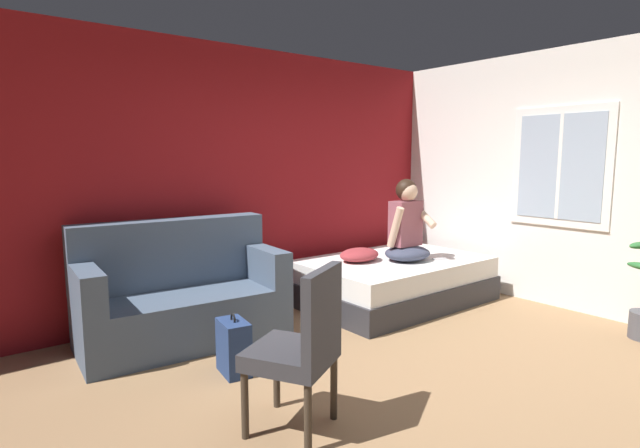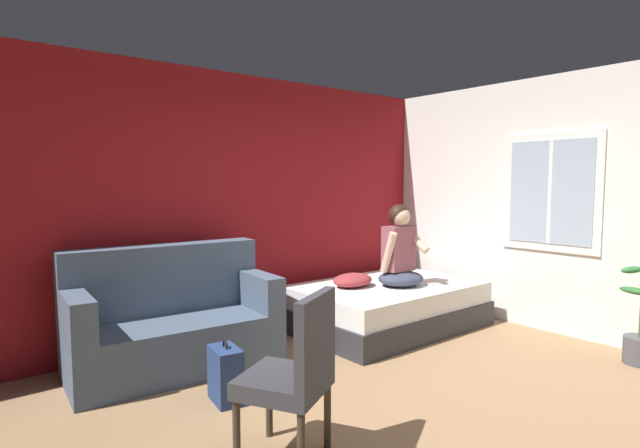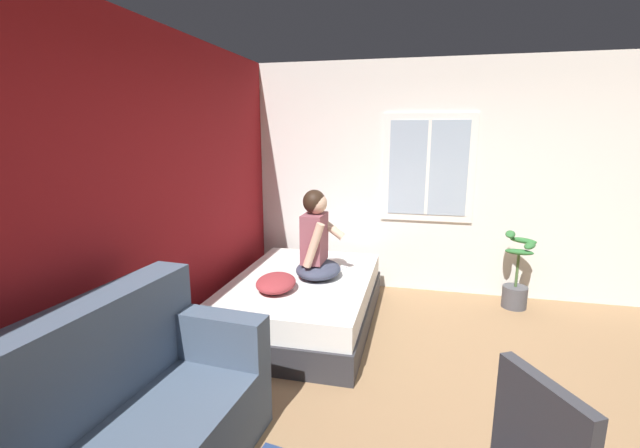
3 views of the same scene
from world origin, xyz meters
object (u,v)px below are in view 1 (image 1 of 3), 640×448
object	(u,v)px
couch	(181,296)
person_seated	(407,228)
bed	(393,281)
side_chair	(302,344)
throw_pillow	(359,255)
cell_phone	(440,259)
backpack	(235,348)

from	to	relation	value
couch	person_seated	size ratio (longest dim) A/B	2.01
bed	side_chair	bearing A→B (deg)	-147.58
throw_pillow	person_seated	bearing A→B (deg)	-32.39
cell_phone	bed	bearing A→B (deg)	-111.55
backpack	cell_phone	world-z (taller)	cell_phone
side_chair	person_seated	size ratio (longest dim) A/B	1.12
bed	person_seated	world-z (taller)	person_seated
couch	person_seated	world-z (taller)	person_seated
bed	couch	size ratio (longest dim) A/B	1.15
bed	side_chair	xyz separation A→B (m)	(-2.34, -1.49, 0.30)
couch	throw_pillow	bearing A→B (deg)	-5.95
side_chair	cell_phone	distance (m)	2.95
couch	person_seated	distance (m)	2.44
backpack	bed	bearing A→B (deg)	13.60
cell_phone	throw_pillow	bearing A→B (deg)	-102.32
throw_pillow	backpack	bearing A→B (deg)	-159.77
person_seated	backpack	xyz separation A→B (m)	(-2.31, -0.42, -0.64)
side_chair	backpack	world-z (taller)	side_chair
bed	side_chair	distance (m)	2.79
side_chair	person_seated	world-z (taller)	person_seated
couch	cell_phone	xyz separation A→B (m)	(2.67, -0.67, 0.09)
person_seated	cell_phone	bearing A→B (deg)	-31.91
person_seated	throw_pillow	world-z (taller)	person_seated
couch	side_chair	size ratio (longest dim) A/B	1.80
side_chair	backpack	distance (m)	1.00
bed	throw_pillow	size ratio (longest dim) A/B	4.23
bed	person_seated	xyz separation A→B (m)	(0.05, -0.13, 0.60)
couch	cell_phone	world-z (taller)	couch
couch	throw_pillow	distance (m)	1.93
backpack	cell_phone	bearing A→B (deg)	4.74
person_seated	cell_phone	xyz separation A→B (m)	(0.32, -0.20, -0.35)
person_seated	backpack	size ratio (longest dim) A/B	1.91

